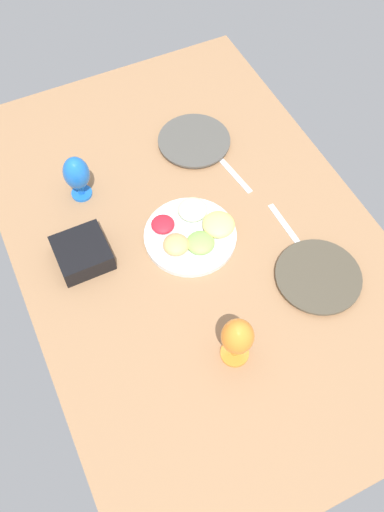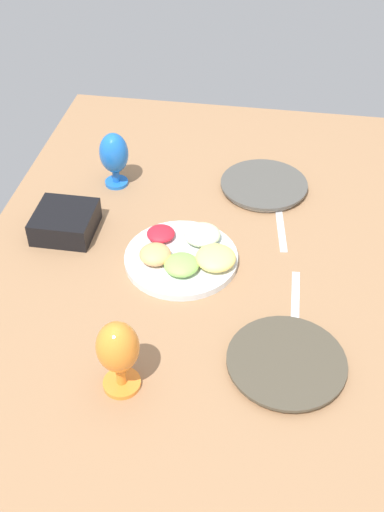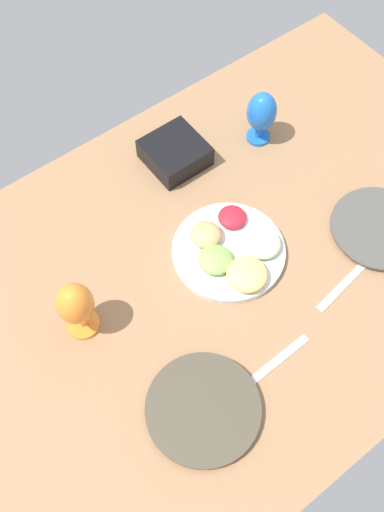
{
  "view_description": "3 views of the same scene",
  "coord_description": "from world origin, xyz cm",
  "px_view_note": "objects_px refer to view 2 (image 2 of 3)",
  "views": [
    {
      "loc": [
        80.66,
        -39.37,
        133.26
      ],
      "look_at": [
        8.19,
        -4.82,
        3.91
      ],
      "focal_mm": 37.84,
      "sensor_mm": 36.0,
      "label": 1
    },
    {
      "loc": [
        111.29,
        19.16,
        101.0
      ],
      "look_at": [
        2.05,
        1.47,
        3.91
      ],
      "focal_mm": 44.02,
      "sensor_mm": 36.0,
      "label": 2
    },
    {
      "loc": [
        49.39,
        49.21,
        122.19
      ],
      "look_at": [
        8.86,
        -4.42,
        3.91
      ],
      "focal_mm": 40.73,
      "sensor_mm": 36.0,
      "label": 3
    }
  ],
  "objects_px": {
    "dinner_plate_left": "(264,186)",
    "square_bowl_black": "(65,221)",
    "hurricane_glass_orange": "(118,350)",
    "hurricane_glass_blue": "(114,155)",
    "fruit_platter": "(185,255)",
    "dinner_plate_right": "(286,363)"
  },
  "relations": [
    {
      "from": "fruit_platter",
      "to": "hurricane_glass_orange",
      "type": "distance_m",
      "value": 0.4
    },
    {
      "from": "dinner_plate_left",
      "to": "hurricane_glass_blue",
      "type": "bearing_deg",
      "value": -84.07
    },
    {
      "from": "dinner_plate_left",
      "to": "hurricane_glass_orange",
      "type": "height_order",
      "value": "hurricane_glass_orange"
    },
    {
      "from": "dinner_plate_left",
      "to": "dinner_plate_right",
      "type": "distance_m",
      "value": 0.63
    },
    {
      "from": "dinner_plate_right",
      "to": "hurricane_glass_orange",
      "type": "bearing_deg",
      "value": -72.86
    },
    {
      "from": "fruit_platter",
      "to": "dinner_plate_left",
      "type": "bearing_deg",
      "value": 153.69
    },
    {
      "from": "dinner_plate_right",
      "to": "hurricane_glass_orange",
      "type": "distance_m",
      "value": 0.35
    },
    {
      "from": "dinner_plate_left",
      "to": "hurricane_glass_blue",
      "type": "distance_m",
      "value": 0.42
    },
    {
      "from": "fruit_platter",
      "to": "hurricane_glass_orange",
      "type": "height_order",
      "value": "hurricane_glass_orange"
    },
    {
      "from": "fruit_platter",
      "to": "square_bowl_black",
      "type": "distance_m",
      "value": 0.33
    },
    {
      "from": "hurricane_glass_orange",
      "to": "fruit_platter",
      "type": "bearing_deg",
      "value": 170.92
    },
    {
      "from": "dinner_plate_right",
      "to": "hurricane_glass_blue",
      "type": "height_order",
      "value": "hurricane_glass_blue"
    },
    {
      "from": "dinner_plate_left",
      "to": "square_bowl_black",
      "type": "relative_size",
      "value": 1.63
    },
    {
      "from": "dinner_plate_right",
      "to": "square_bowl_black",
      "type": "xyz_separation_m",
      "value": [
        -0.35,
        -0.58,
        0.02
      ]
    },
    {
      "from": "hurricane_glass_blue",
      "to": "hurricane_glass_orange",
      "type": "height_order",
      "value": "hurricane_glass_orange"
    },
    {
      "from": "fruit_platter",
      "to": "square_bowl_black",
      "type": "xyz_separation_m",
      "value": [
        -0.06,
        -0.32,
        0.01
      ]
    },
    {
      "from": "dinner_plate_left",
      "to": "hurricane_glass_blue",
      "type": "relative_size",
      "value": 1.52
    },
    {
      "from": "hurricane_glass_blue",
      "to": "dinner_plate_right",
      "type": "bearing_deg",
      "value": 41.03
    },
    {
      "from": "hurricane_glass_blue",
      "to": "hurricane_glass_orange",
      "type": "distance_m",
      "value": 0.7
    },
    {
      "from": "dinner_plate_left",
      "to": "hurricane_glass_orange",
      "type": "distance_m",
      "value": 0.76
    },
    {
      "from": "fruit_platter",
      "to": "square_bowl_black",
      "type": "bearing_deg",
      "value": -101.49
    },
    {
      "from": "square_bowl_black",
      "to": "hurricane_glass_orange",
      "type": "bearing_deg",
      "value": 29.9
    }
  ]
}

